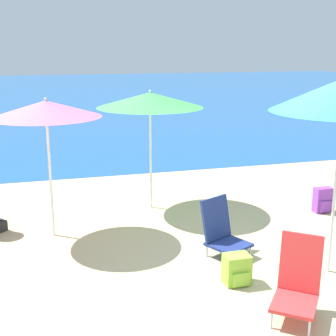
{
  "coord_description": "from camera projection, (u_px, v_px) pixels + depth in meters",
  "views": [
    {
      "loc": [
        -2.7,
        -4.62,
        2.64
      ],
      "look_at": [
        -0.99,
        1.52,
        1.0
      ],
      "focal_mm": 50.0,
      "sensor_mm": 36.0,
      "label": 1
    }
  ],
  "objects": [
    {
      "name": "beach_umbrella_pink",
      "position": [
        46.0,
        109.0,
        6.34
      ],
      "size": [
        1.51,
        1.51,
        1.99
      ],
      "color": "white",
      "rests_on": "ground"
    },
    {
      "name": "ground_plane",
      "position": [
        280.0,
        272.0,
        5.67
      ],
      "size": [
        60.0,
        60.0,
        0.0
      ],
      "primitive_type": "plane",
      "color": "#C6B284"
    },
    {
      "name": "beach_chair_red",
      "position": [
        298.0,
        281.0,
        4.7
      ],
      "size": [
        0.69,
        0.72,
        0.82
      ],
      "rotation": [
        0.0,
        0.0,
        -0.68
      ],
      "color": "silver",
      "rests_on": "ground"
    },
    {
      "name": "beach_chair_navy",
      "position": [
        222.0,
        230.0,
        6.1
      ],
      "size": [
        0.66,
        0.69,
        0.74
      ],
      "rotation": [
        0.0,
        0.0,
        0.46
      ],
      "color": "silver",
      "rests_on": "ground"
    },
    {
      "name": "backpack_lime",
      "position": [
        237.0,
        270.0,
        5.36
      ],
      "size": [
        0.29,
        0.25,
        0.35
      ],
      "color": "#8ECC3D",
      "rests_on": "ground"
    },
    {
      "name": "beach_umbrella_green",
      "position": [
        150.0,
        100.0,
        7.53
      ],
      "size": [
        1.73,
        1.73,
        1.99
      ],
      "color": "white",
      "rests_on": "ground"
    },
    {
      "name": "sea_water",
      "position": [
        82.0,
        92.0,
        28.92
      ],
      "size": [
        60.0,
        40.0,
        0.01
      ],
      "color": "#1E5699",
      "rests_on": "ground"
    },
    {
      "name": "backpack_purple",
      "position": [
        323.0,
        200.0,
        7.7
      ],
      "size": [
        0.29,
        0.2,
        0.42
      ],
      "color": "purple",
      "rests_on": "ground"
    }
  ]
}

